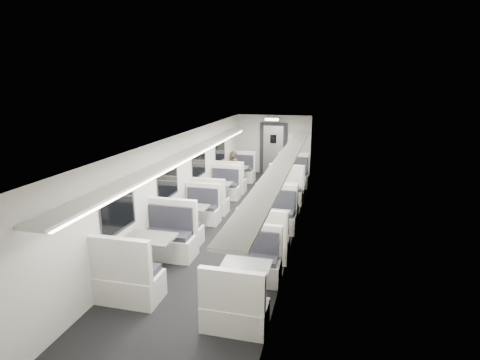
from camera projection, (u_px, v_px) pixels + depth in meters
The scene contains 19 objects.
room at pixel (238, 181), 9.65m from camera, with size 3.24×12.24×2.64m.
booth_left_a at pixel (236, 176), 13.54m from camera, with size 1.03×2.10×1.12m.
booth_left_b at pixel (218, 194), 11.48m from camera, with size 0.99×2.01×1.08m.
booth_left_c at pixel (192, 219), 9.39m from camera, with size 0.96×1.95×1.05m.
booth_left_d at pixel (150, 256), 7.25m from camera, with size 1.15×2.33×1.24m.
booth_right_a at pixel (290, 181), 12.73m from camera, with size 1.11×2.26×1.21m.
booth_right_b at pixel (283, 199), 10.94m from camera, with size 1.04×2.10×1.12m.
booth_right_c at pixel (270, 227), 8.73m from camera, with size 1.08×2.19×1.17m.
booth_right_d at pixel (246, 282), 6.40m from camera, with size 0.99×2.02×1.08m.
passenger at pixel (233, 171), 12.93m from camera, with size 0.51×0.34×1.41m, color black.
window_a at pixel (220, 150), 13.14m from camera, with size 0.02×1.18×0.84m, color black.
window_b at pixel (199, 163), 11.08m from camera, with size 0.02×1.18×0.84m, color black.
window_c at pixel (168, 182), 9.01m from camera, with size 0.02×1.18×0.84m, color black.
window_d at pixel (118, 212), 6.94m from camera, with size 0.02×1.18×0.84m, color black.
luggage_rack_left at pixel (187, 154), 9.47m from camera, with size 0.46×10.40×0.09m.
luggage_rack_right at pixel (285, 159), 8.90m from camera, with size 0.46×10.40×0.09m.
vestibule_door at pixel (273, 149), 15.26m from camera, with size 1.10×0.13×2.10m.
exit_sign at pixel (272, 119), 14.49m from camera, with size 0.62×0.12×0.16m.
wall_notice at pixel (292, 138), 14.96m from camera, with size 0.32×0.02×0.40m, color silver.
Camera 1 is at (2.27, -9.04, 3.68)m, focal length 28.00 mm.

